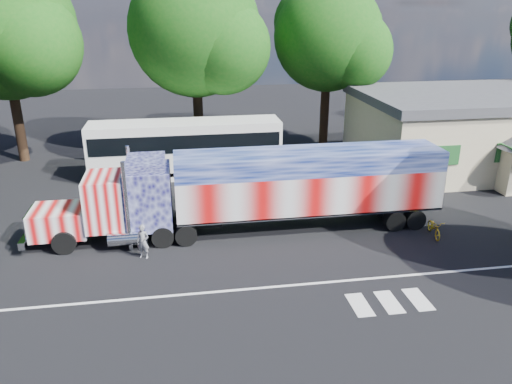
{
  "coord_description": "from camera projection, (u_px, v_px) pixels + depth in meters",
  "views": [
    {
      "loc": [
        -3.76,
        -20.36,
        10.9
      ],
      "look_at": [
        0.0,
        3.0,
        1.9
      ],
      "focal_mm": 35.0,
      "sensor_mm": 36.0,
      "label": 1
    }
  ],
  "objects": [
    {
      "name": "woman",
      "position": [
        143.0,
        242.0,
        22.49
      ],
      "size": [
        0.69,
        0.57,
        1.61
      ],
      "primitive_type": "imported",
      "rotation": [
        0.0,
        0.0,
        -0.37
      ],
      "color": "slate",
      "rests_on": "ground"
    },
    {
      "name": "coach_bus",
      "position": [
        186.0,
        148.0,
        33.07
      ],
      "size": [
        12.54,
        2.92,
        3.65
      ],
      "color": "white",
      "rests_on": "ground"
    },
    {
      "name": "semi_truck",
      "position": [
        259.0,
        189.0,
        24.76
      ],
      "size": [
        20.54,
        3.24,
        4.38
      ],
      "color": "black",
      "rests_on": "ground"
    },
    {
      "name": "tree_n_mid",
      "position": [
        197.0,
        31.0,
        34.62
      ],
      "size": [
        9.68,
        9.22,
        13.72
      ],
      "color": "black",
      "rests_on": "ground"
    },
    {
      "name": "lane_markings",
      "position": [
        325.0,
        293.0,
        20.0
      ],
      "size": [
        30.0,
        2.67,
        0.01
      ],
      "color": "silver",
      "rests_on": "ground"
    },
    {
      "name": "tree_nw_a",
      "position": [
        4.0,
        27.0,
        33.52
      ],
      "size": [
        10.29,
        9.8,
        14.3
      ],
      "color": "black",
      "rests_on": "ground"
    },
    {
      "name": "tree_ne_a",
      "position": [
        330.0,
        37.0,
        37.89
      ],
      "size": [
        8.71,
        8.29,
        12.65
      ],
      "color": "black",
      "rests_on": "ground"
    },
    {
      "name": "bicycle",
      "position": [
        434.0,
        228.0,
        24.76
      ],
      "size": [
        0.85,
        1.77,
        0.89
      ],
      "primitive_type": "imported",
      "rotation": [
        0.0,
        0.0,
        -0.16
      ],
      "color": "gold",
      "rests_on": "ground"
    },
    {
      "name": "ground",
      "position": [
        266.0,
        253.0,
        23.22
      ],
      "size": [
        100.0,
        100.0,
        0.0
      ],
      "primitive_type": "plane",
      "color": "black"
    }
  ]
}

